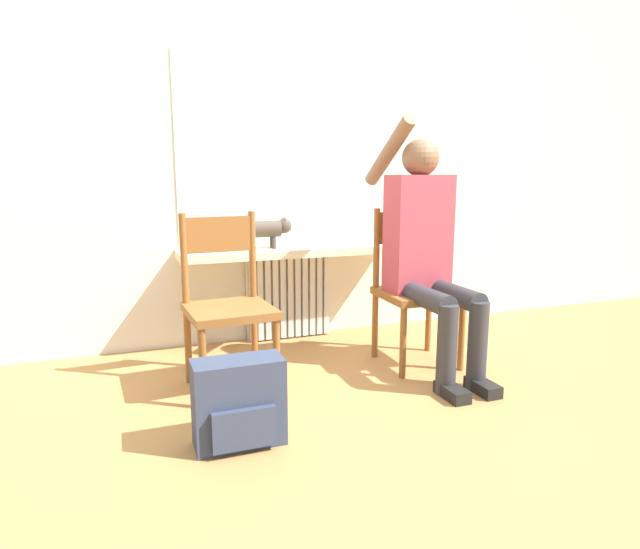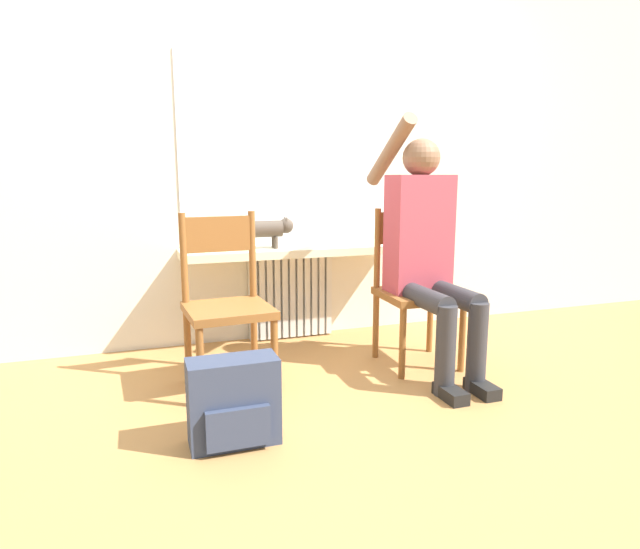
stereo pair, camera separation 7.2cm
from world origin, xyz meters
name	(u,v)px [view 1 (the left image)]	position (x,y,z in m)	size (l,w,h in m)	color
ground_plane	(361,404)	(0.00, 0.00, 0.00)	(12.00, 12.00, 0.00)	#B27F47
wall_with_window	(283,131)	(0.00, 1.23, 1.35)	(7.00, 0.06, 2.70)	silver
radiator	(289,295)	(0.00, 1.15, 0.29)	(0.56, 0.08, 0.57)	silver
windowsill	(293,251)	(0.00, 1.04, 0.60)	(1.43, 0.32, 0.05)	beige
window_glass	(285,153)	(0.00, 1.20, 1.21)	(1.37, 0.01, 1.18)	white
chair_left	(227,301)	(-0.54, 0.45, 0.45)	(0.44, 0.44, 0.88)	brown
chair_right	(414,286)	(0.54, 0.45, 0.45)	(0.42, 0.42, 0.88)	brown
person	(427,246)	(0.54, 0.34, 0.69)	(0.36, 1.00, 1.39)	#333338
cat	(262,229)	(-0.21, 1.03, 0.74)	(0.51, 0.10, 0.21)	#4C4238
backpack	(239,403)	(-0.62, -0.17, 0.17)	(0.36, 0.19, 0.35)	#333D56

